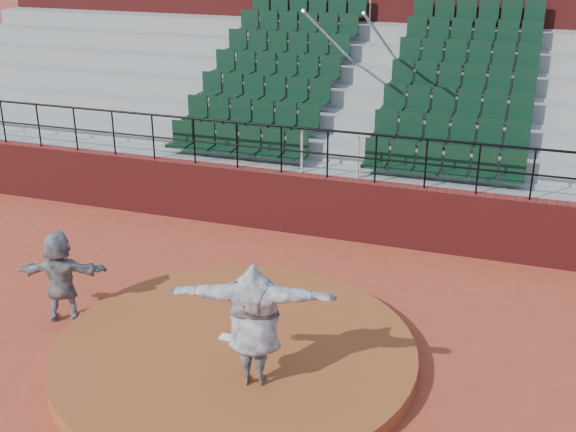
{
  "coord_description": "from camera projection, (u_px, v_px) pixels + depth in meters",
  "views": [
    {
      "loc": [
        3.79,
        -8.6,
        6.17
      ],
      "look_at": [
        0.0,
        2.5,
        1.4
      ],
      "focal_mm": 45.0,
      "sensor_mm": 36.0,
      "label": 1
    }
  ],
  "objects": [
    {
      "name": "boundary_wall",
      "position": [
        326.0,
        207.0,
        15.14
      ],
      "size": [
        24.0,
        0.3,
        1.3
      ],
      "primitive_type": "cube",
      "color": "maroon",
      "rests_on": "ground"
    },
    {
      "name": "press_box_facade",
      "position": [
        401.0,
        22.0,
        20.71
      ],
      "size": [
        24.0,
        3.0,
        7.1
      ],
      "primitive_type": "cube",
      "color": "maroon",
      "rests_on": "ground"
    },
    {
      "name": "fielder",
      "position": [
        61.0,
        276.0,
        11.84
      ],
      "size": [
        1.54,
        0.92,
        1.58
      ],
      "primitive_type": "imported",
      "rotation": [
        0.0,
        0.0,
        3.47
      ],
      "color": "black",
      "rests_on": "ground"
    },
    {
      "name": "seating_deck",
      "position": [
        367.0,
        127.0,
        18.04
      ],
      "size": [
        24.0,
        5.97,
        4.63
      ],
      "color": "gray",
      "rests_on": "ground"
    },
    {
      "name": "wall_railing",
      "position": [
        328.0,
        143.0,
        14.62
      ],
      "size": [
        24.04,
        0.05,
        1.03
      ],
      "color": "black",
      "rests_on": "boundary_wall"
    },
    {
      "name": "pitching_rubber",
      "position": [
        238.0,
        339.0,
        11.03
      ],
      "size": [
        0.6,
        0.15,
        0.03
      ],
      "primitive_type": "cube",
      "color": "white",
      "rests_on": "pitchers_mound"
    },
    {
      "name": "ground",
      "position": [
        235.0,
        359.0,
        11.0
      ],
      "size": [
        90.0,
        90.0,
        0.0
      ],
      "primitive_type": "plane",
      "color": "#A63D25",
      "rests_on": "ground"
    },
    {
      "name": "pitcher",
      "position": [
        254.0,
        324.0,
        9.73
      ],
      "size": [
        2.3,
        1.09,
        1.81
      ],
      "primitive_type": "imported",
      "rotation": [
        0.0,
        0.0,
        3.37
      ],
      "color": "black",
      "rests_on": "pitchers_mound"
    },
    {
      "name": "pitchers_mound",
      "position": [
        235.0,
        352.0,
        10.95
      ],
      "size": [
        5.5,
        5.5,
        0.25
      ],
      "primitive_type": "cylinder",
      "color": "#974822",
      "rests_on": "ground"
    }
  ]
}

